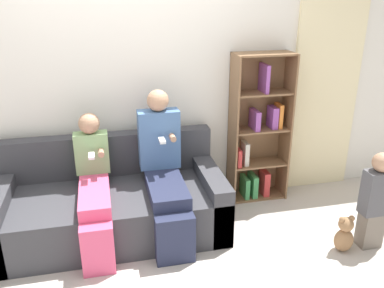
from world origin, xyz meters
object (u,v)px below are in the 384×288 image
bookshelf (258,134)px  teddy_bear (344,235)px  child_seated (94,185)px  toddler_standing (375,200)px  adult_seated (164,167)px  couch (111,205)px

bookshelf → teddy_bear: 1.28m
child_seated → toddler_standing: 2.34m
teddy_bear → toddler_standing: bearing=5.6°
adult_seated → bookshelf: size_ratio=0.83×
child_seated → teddy_bear: (2.01, -0.62, -0.38)m
adult_seated → toddler_standing: adult_seated is taller
bookshelf → teddy_bear: size_ratio=4.53×
toddler_standing → couch: bearing=161.4°
teddy_bear → bookshelf: bearing=108.6°
bookshelf → toddler_standing: bearing=-59.7°
child_seated → teddy_bear: size_ratio=3.23×
child_seated → couch: bearing=43.9°
couch → teddy_bear: 2.02m
couch → toddler_standing: size_ratio=2.31×
couch → toddler_standing: bearing=-18.6°
bookshelf → couch: bearing=-166.8°
toddler_standing → bookshelf: bearing=120.3°
couch → child_seated: 0.33m
child_seated → teddy_bear: bearing=-17.2°
adult_seated → child_seated: size_ratio=1.16×
toddler_standing → adult_seated: bearing=158.9°
toddler_standing → teddy_bear: toddler_standing is taller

